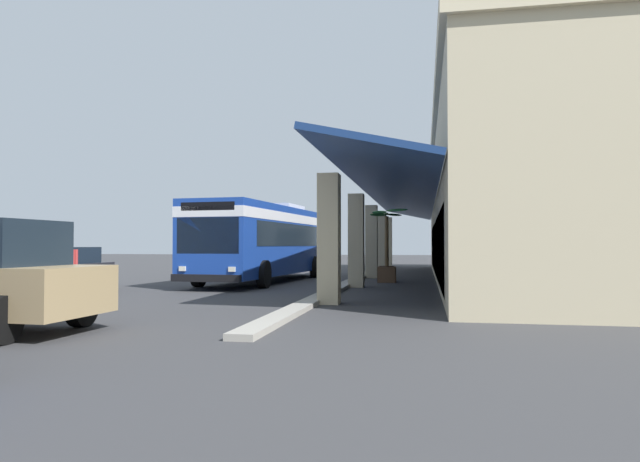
% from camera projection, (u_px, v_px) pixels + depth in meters
% --- Properties ---
extents(ground, '(120.00, 120.00, 0.00)m').
position_uv_depth(ground, '(463.00, 278.00, 26.37)').
color(ground, '#38383A').
extents(curb_strip, '(35.36, 0.50, 0.12)m').
position_uv_depth(curb_strip, '(362.00, 276.00, 26.22)').
color(curb_strip, '#9E998E').
rests_on(curb_strip, ground).
extents(plaza_building, '(29.76, 15.98, 6.78)m').
position_uv_depth(plaza_building, '(580.00, 203.00, 24.52)').
color(plaza_building, '#C6B793').
rests_on(plaza_building, ground).
extents(transit_bus, '(11.37, 3.43, 3.34)m').
position_uv_depth(transit_bus, '(267.00, 238.00, 23.74)').
color(transit_bus, '#193D9E').
rests_on(transit_bus, ground).
extents(parked_sedan_charcoal, '(4.54, 2.28, 1.47)m').
position_uv_depth(parked_sedan_charcoal, '(57.00, 269.00, 18.03)').
color(parked_sedan_charcoal, '#232328').
rests_on(parked_sedan_charcoal, ground).
extents(pedestrian, '(0.50, 0.55, 1.65)m').
position_uv_depth(pedestrian, '(63.00, 270.00, 13.74)').
color(pedestrian, '#726651').
rests_on(pedestrian, ground).
extents(potted_palm, '(1.77, 1.63, 3.05)m').
position_uv_depth(potted_palm, '(387.00, 261.00, 23.01)').
color(potted_palm, brown).
rests_on(potted_palm, ground).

